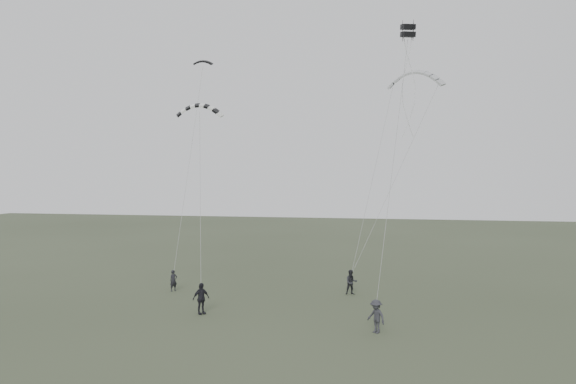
% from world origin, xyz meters
% --- Properties ---
extents(ground, '(140.00, 140.00, 0.00)m').
position_xyz_m(ground, '(0.00, 0.00, 0.00)').
color(ground, '#38412D').
rests_on(ground, ground).
extents(flyer_left, '(0.62, 0.63, 1.47)m').
position_xyz_m(flyer_left, '(-7.84, 5.16, 0.74)').
color(flyer_left, black).
rests_on(flyer_left, ground).
extents(flyer_right, '(0.94, 0.82, 1.67)m').
position_xyz_m(flyer_right, '(4.42, 6.45, 0.83)').
color(flyer_right, black).
rests_on(flyer_right, ground).
extents(flyer_center, '(1.03, 1.11, 1.84)m').
position_xyz_m(flyer_center, '(-3.80, -0.53, 0.92)').
color(flyer_center, black).
rests_on(flyer_center, ground).
extents(flyer_far, '(1.26, 1.21, 1.72)m').
position_xyz_m(flyer_far, '(6.39, -2.48, 0.86)').
color(flyer_far, '#2A2A30').
rests_on(flyer_far, ground).
extents(kite_dark_small, '(1.52, 0.81, 0.61)m').
position_xyz_m(kite_dark_small, '(-7.19, 9.64, 16.77)').
color(kite_dark_small, black).
rests_on(kite_dark_small, flyer_left).
extents(kite_pale_large, '(4.49, 2.39, 1.95)m').
position_xyz_m(kite_pale_large, '(8.74, 12.16, 15.87)').
color(kite_pale_large, '#AAADB0').
rests_on(kite_pale_large, flyer_right).
extents(kite_striped, '(3.28, 1.79, 1.39)m').
position_xyz_m(kite_striped, '(-5.75, 4.86, 12.83)').
color(kite_striped, black).
rests_on(kite_striped, flyer_center).
extents(kite_box, '(0.96, 1.04, 0.87)m').
position_xyz_m(kite_box, '(7.99, 2.83, 16.70)').
color(kite_box, black).
rests_on(kite_box, flyer_far).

